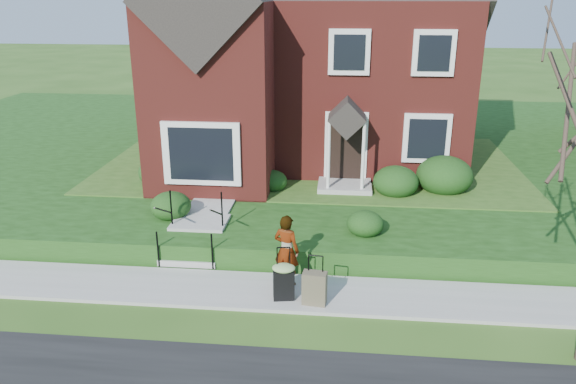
# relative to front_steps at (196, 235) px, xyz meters

# --- Properties ---
(ground) EXTENTS (120.00, 120.00, 0.00)m
(ground) POSITION_rel_front_steps_xyz_m (2.50, -1.84, -0.47)
(ground) COLOR #2D5119
(ground) RESTS_ON ground
(sidewalk) EXTENTS (60.00, 1.60, 0.08)m
(sidewalk) POSITION_rel_front_steps_xyz_m (2.50, -1.84, -0.43)
(sidewalk) COLOR #9E9B93
(sidewalk) RESTS_ON ground
(terrace) EXTENTS (44.00, 20.00, 0.60)m
(terrace) POSITION_rel_front_steps_xyz_m (6.50, 9.06, -0.17)
(terrace) COLOR #193A10
(terrace) RESTS_ON ground
(walkway) EXTENTS (1.20, 6.00, 0.06)m
(walkway) POSITION_rel_front_steps_xyz_m (0.00, 3.16, 0.16)
(walkway) COLOR #9E9B93
(walkway) RESTS_ON terrace
(main_house) EXTENTS (10.40, 10.20, 9.40)m
(main_house) POSITION_rel_front_steps_xyz_m (2.29, 7.76, 4.79)
(main_house) COLOR maroon
(main_house) RESTS_ON terrace
(front_steps) EXTENTS (1.40, 2.02, 1.50)m
(front_steps) POSITION_rel_front_steps_xyz_m (0.00, 0.00, 0.00)
(front_steps) COLOR #9E9B93
(front_steps) RESTS_ON ground
(foundation_shrubs) EXTENTS (10.18, 4.76, 1.17)m
(foundation_shrubs) POSITION_rel_front_steps_xyz_m (3.37, 3.09, 0.61)
(foundation_shrubs) COLOR black
(foundation_shrubs) RESTS_ON terrace
(woman) EXTENTS (0.70, 0.59, 1.64)m
(woman) POSITION_rel_front_steps_xyz_m (2.45, -1.51, 0.42)
(woman) COLOR #999999
(woman) RESTS_ON sidewalk
(suitcase_black) EXTENTS (0.55, 0.48, 1.18)m
(suitcase_black) POSITION_rel_front_steps_xyz_m (2.46, -2.17, 0.06)
(suitcase_black) COLOR black
(suitcase_black) RESTS_ON sidewalk
(suitcase_olive) EXTENTS (0.53, 0.34, 1.08)m
(suitcase_olive) POSITION_rel_front_steps_xyz_m (3.11, -2.30, -0.03)
(suitcase_olive) COLOR brown
(suitcase_olive) RESTS_ON sidewalk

